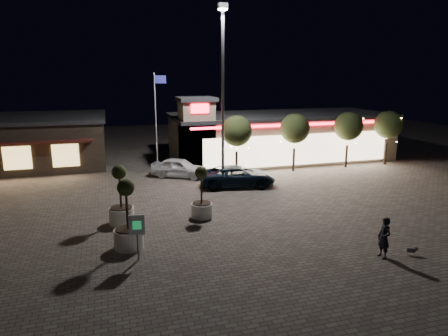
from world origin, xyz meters
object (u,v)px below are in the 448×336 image
object	(u,v)px
planter_left	(121,206)
valet_sign	(137,229)
pedestrian	(384,238)
white_sedan	(179,168)
planter_mid	(128,227)
pickup_truck	(238,176)

from	to	relation	value
planter_left	valet_sign	world-z (taller)	planter_left
pedestrian	planter_left	xyz separation A→B (m)	(-10.90, 7.49, 0.08)
white_sedan	pedestrian	distance (m)	17.59
white_sedan	pedestrian	size ratio (longest dim) A/B	2.40
planter_left	planter_mid	xyz separation A→B (m)	(0.18, -3.27, 0.02)
white_sedan	planter_mid	distance (m)	13.10
pedestrian	planter_left	bearing A→B (deg)	-126.87
white_sedan	pedestrian	xyz separation A→B (m)	(6.12, -16.49, 0.17)
pickup_truck	planter_mid	size ratio (longest dim) A/B	1.62
planter_left	valet_sign	xyz separation A→B (m)	(0.50, -4.69, 0.44)
white_sedan	valet_sign	world-z (taller)	valet_sign
pickup_truck	valet_sign	distance (m)	12.67
planter_mid	valet_sign	xyz separation A→B (m)	(0.32, -1.42, 0.43)
white_sedan	planter_left	xyz separation A→B (m)	(-4.78, -8.99, 0.25)
planter_left	pedestrian	bearing A→B (deg)	-34.50
pedestrian	planter_mid	xyz separation A→B (m)	(-10.72, 4.22, 0.10)
pedestrian	planter_mid	bearing A→B (deg)	-113.87
pickup_truck	white_sedan	xyz separation A→B (m)	(-3.58, 3.77, 0.01)
pickup_truck	planter_left	world-z (taller)	planter_left
pickup_truck	planter_left	size ratio (longest dim) A/B	1.64
valet_sign	planter_left	bearing A→B (deg)	96.09
pickup_truck	pedestrian	world-z (taller)	pedestrian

